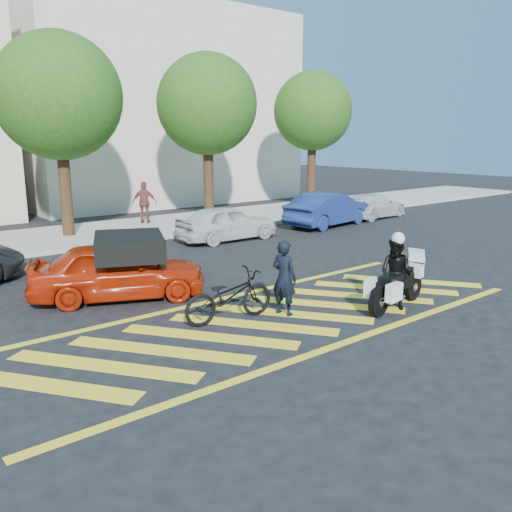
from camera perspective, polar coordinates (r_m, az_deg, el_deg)
ground at (r=11.78m, az=1.95°, el=-6.61°), size 90.00×90.00×0.00m
sidewalk at (r=21.98m, az=-19.07°, el=1.93°), size 60.00×5.00×0.15m
crosswalk at (r=11.75m, az=1.81°, el=-6.63°), size 12.33×4.00×0.01m
building_right at (r=33.65m, az=-10.43°, el=15.14°), size 16.00×8.00×11.00m
tree_center at (r=21.79m, az=-19.78°, el=15.09°), size 4.60×4.60×7.56m
tree_right at (r=24.78m, az=-4.99°, el=15.24°), size 4.40×4.40×7.41m
tree_far_right at (r=28.94m, az=6.07°, el=14.62°), size 4.00×4.00×7.10m
officer_bike at (r=11.83m, az=2.98°, el=-2.31°), size 0.53×0.69×1.67m
bicycle at (r=11.51m, az=-2.87°, el=-4.23°), size 2.14×0.95×1.09m
police_motorcycle at (r=12.71m, az=14.53°, el=-3.01°), size 2.26×0.83×1.00m
officer_moto at (r=12.63m, az=14.54°, el=-1.82°), size 0.73×0.88×1.63m
red_convertible at (r=13.42m, az=-14.30°, el=-1.48°), size 4.43×3.20×1.40m
parked_mid_right at (r=20.36m, az=-3.09°, el=3.51°), size 3.97×1.67×1.34m
parked_right at (r=23.84m, az=7.62°, el=4.90°), size 4.64×2.16×1.47m
parked_far_right at (r=26.61m, az=12.17°, el=5.19°), size 4.18×2.05×1.17m
pedestrian_right at (r=23.96m, az=-11.64°, el=5.55°), size 1.07×1.04×1.80m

